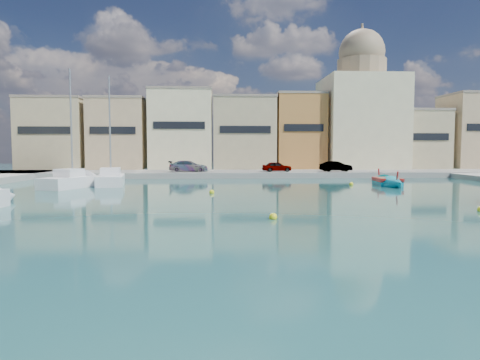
# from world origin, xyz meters

# --- Properties ---
(ground) EXTENTS (160.00, 160.00, 0.00)m
(ground) POSITION_xyz_m (0.00, 0.00, 0.00)
(ground) COLOR #154041
(ground) RESTS_ON ground
(north_quay) EXTENTS (80.00, 8.00, 0.60)m
(north_quay) POSITION_xyz_m (0.00, 32.00, 0.30)
(north_quay) COLOR gray
(north_quay) RESTS_ON ground
(north_townhouses) EXTENTS (83.20, 7.87, 10.19)m
(north_townhouses) POSITION_xyz_m (6.68, 39.36, 5.00)
(north_townhouses) COLOR tan
(north_townhouses) RESTS_ON ground
(church_block) EXTENTS (10.00, 10.00, 19.10)m
(church_block) POSITION_xyz_m (10.00, 40.00, 8.41)
(church_block) COLOR beige
(church_block) RESTS_ON ground
(parked_cars) EXTENTS (20.50, 1.76, 1.25)m
(parked_cars) POSITION_xyz_m (-5.61, 30.50, 1.20)
(parked_cars) COLOR #4C1919
(parked_cars) RESTS_ON north_quay
(luzzu_green) EXTENTS (2.47, 7.37, 2.28)m
(luzzu_green) POSITION_xyz_m (5.40, 18.84, 0.24)
(luzzu_green) COLOR #0087A4
(luzzu_green) RESTS_ON ground
(yacht_north) EXTENTS (3.46, 7.79, 10.06)m
(yacht_north) POSITION_xyz_m (-18.52, 21.45, 0.40)
(yacht_north) COLOR white
(yacht_north) RESTS_ON ground
(yacht_midnorth) EXTENTS (4.59, 7.48, 10.20)m
(yacht_midnorth) POSITION_xyz_m (-20.31, 18.93, 0.40)
(yacht_midnorth) COLOR white
(yacht_midnorth) RESTS_ON ground
(mooring_buoys) EXTENTS (23.24, 24.57, 0.36)m
(mooring_buoys) POSITION_xyz_m (0.81, 5.66, 0.08)
(mooring_buoys) COLOR #FFF81A
(mooring_buoys) RESTS_ON ground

